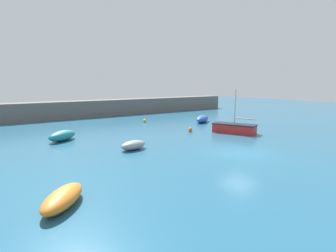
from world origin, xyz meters
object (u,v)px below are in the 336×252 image
(rowboat_blue_near, at_px, (62,136))
(mooring_buoy_orange, at_px, (190,130))
(rowboat_white_midwater, at_px, (63,198))
(open_tender_yellow, at_px, (202,119))
(fishing_dinghy_green, at_px, (133,145))
(sailboat_twin_hulled, at_px, (234,128))
(mooring_buoy_yellow, at_px, (145,121))

(rowboat_blue_near, bearing_deg, mooring_buoy_orange, 130.70)
(rowboat_white_midwater, bearing_deg, mooring_buoy_orange, 162.23)
(rowboat_blue_near, bearing_deg, open_tender_yellow, 148.95)
(rowboat_blue_near, relative_size, mooring_buoy_orange, 7.34)
(fishing_dinghy_green, height_order, mooring_buoy_orange, fishing_dinghy_green)
(open_tender_yellow, relative_size, sailboat_twin_hulled, 0.79)
(rowboat_white_midwater, relative_size, open_tender_yellow, 0.83)
(sailboat_twin_hulled, bearing_deg, mooring_buoy_yellow, -4.96)
(sailboat_twin_hulled, bearing_deg, mooring_buoy_orange, 23.08)
(rowboat_white_midwater, height_order, sailboat_twin_hulled, sailboat_twin_hulled)
(rowboat_blue_near, height_order, mooring_buoy_yellow, rowboat_blue_near)
(open_tender_yellow, relative_size, mooring_buoy_yellow, 8.44)
(sailboat_twin_hulled, distance_m, mooring_buoy_yellow, 12.18)
(rowboat_white_midwater, relative_size, mooring_buoy_yellow, 7.00)
(mooring_buoy_yellow, bearing_deg, sailboat_twin_hulled, -71.51)
(rowboat_blue_near, xyz_separation_m, mooring_buoy_orange, (12.02, -3.06, -0.23))
(rowboat_blue_near, height_order, open_tender_yellow, rowboat_blue_near)
(open_tender_yellow, bearing_deg, rowboat_blue_near, 151.64)
(mooring_buoy_orange, bearing_deg, rowboat_white_midwater, -146.35)
(open_tender_yellow, bearing_deg, mooring_buoy_orange, -174.66)
(rowboat_white_midwater, xyz_separation_m, rowboat_blue_near, (2.98, 13.04, 0.09))
(fishing_dinghy_green, height_order, mooring_buoy_yellow, fishing_dinghy_green)
(open_tender_yellow, xyz_separation_m, fishing_dinghy_green, (-13.85, -7.55, -0.10))
(fishing_dinghy_green, bearing_deg, rowboat_white_midwater, 33.35)
(fishing_dinghy_green, xyz_separation_m, mooring_buoy_yellow, (7.69, 11.75, -0.13))
(rowboat_blue_near, height_order, mooring_buoy_orange, rowboat_blue_near)
(rowboat_white_midwater, bearing_deg, open_tender_yellow, 163.35)
(rowboat_blue_near, distance_m, fishing_dinghy_green, 7.33)
(open_tender_yellow, bearing_deg, mooring_buoy_yellow, 113.38)
(rowboat_blue_near, bearing_deg, mooring_buoy_yellow, 170.41)
(sailboat_twin_hulled, height_order, fishing_dinghy_green, sailboat_twin_hulled)
(rowboat_white_midwater, xyz_separation_m, sailboat_twin_hulled, (18.24, 6.91, 0.15))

